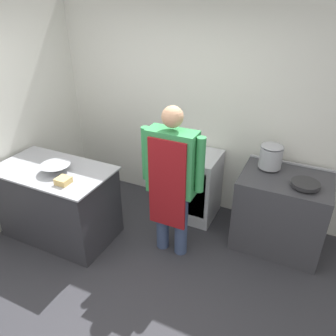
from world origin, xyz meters
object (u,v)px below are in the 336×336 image
(person_cook, at_px, (172,175))
(plastic_tub, at_px, (63,181))
(fridge_unit, at_px, (192,185))
(saute_pan, at_px, (305,184))
(stove, at_px, (280,211))
(stock_pot, at_px, (271,156))
(mixing_bowl, at_px, (56,168))

(person_cook, bearing_deg, plastic_tub, -154.13)
(fridge_unit, height_order, person_cook, person_cook)
(saute_pan, bearing_deg, person_cook, -157.37)
(stove, xyz_separation_m, fridge_unit, (-1.12, 0.11, -0.00))
(fridge_unit, bearing_deg, stock_pot, 1.30)
(stove, xyz_separation_m, stock_pot, (-0.21, 0.13, 0.60))
(plastic_tub, bearing_deg, stove, 28.78)
(person_cook, bearing_deg, mixing_bowl, -165.11)
(fridge_unit, bearing_deg, saute_pan, -10.08)
(stock_pot, distance_m, saute_pan, 0.49)
(mixing_bowl, bearing_deg, stock_pot, 27.88)
(saute_pan, bearing_deg, mixing_bowl, -161.14)
(mixing_bowl, height_order, stock_pot, stock_pot)
(stove, relative_size, plastic_tub, 6.94)
(fridge_unit, xyz_separation_m, saute_pan, (1.31, -0.23, 0.48))
(fridge_unit, bearing_deg, person_cook, -85.14)
(stock_pot, bearing_deg, person_cook, -137.53)
(fridge_unit, height_order, mixing_bowl, mixing_bowl)
(stove, distance_m, plastic_tub, 2.39)
(stove, relative_size, person_cook, 0.55)
(mixing_bowl, height_order, plastic_tub, mixing_bowl)
(person_cook, relative_size, plastic_tub, 12.54)
(mixing_bowl, xyz_separation_m, stock_pot, (2.08, 1.10, 0.10))
(fridge_unit, distance_m, plastic_tub, 1.62)
(mixing_bowl, distance_m, stock_pot, 2.36)
(stove, distance_m, person_cook, 1.35)
(mixing_bowl, bearing_deg, stove, 23.00)
(fridge_unit, height_order, plastic_tub, plastic_tub)
(mixing_bowl, xyz_separation_m, saute_pan, (2.48, 0.85, -0.02))
(stove, height_order, plastic_tub, plastic_tub)
(person_cook, distance_m, mixing_bowl, 1.28)
(plastic_tub, distance_m, saute_pan, 2.46)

